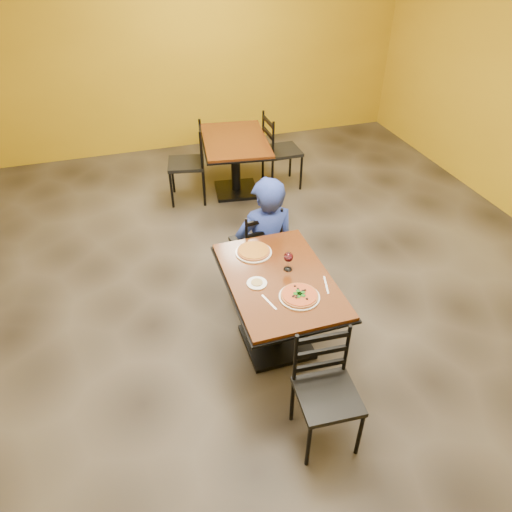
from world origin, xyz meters
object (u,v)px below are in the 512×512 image
object	(u,v)px
table_second	(235,153)
chair_main_near	(328,397)
chair_main_far	(255,244)
table_main	(278,296)
side_plate	(257,283)
diner	(266,234)
plate_far	(254,252)
pizza_far	(254,251)
chair_second_right	(282,151)
plate_main	(299,297)
pizza_main	(299,295)
wine_glass	(288,260)
chair_second_left	(186,164)

from	to	relation	value
table_second	chair_main_near	xyz separation A→B (m)	(-0.39, -3.73, -0.11)
table_second	chair_main_far	bearing A→B (deg)	-99.56
table_main	side_plate	bearing A→B (deg)	-174.13
chair_main_far	diner	bearing A→B (deg)	119.71
plate_far	pizza_far	distance (m)	0.02
chair_main_near	chair_second_right	bearing A→B (deg)	78.55
chair_main_near	plate_far	bearing A→B (deg)	98.76
diner	plate_main	distance (m)	1.10
diner	chair_main_far	bearing A→B (deg)	-50.92
pizza_far	chair_main_near	bearing A→B (deg)	-85.23
pizza_main	pizza_far	world-z (taller)	same
chair_second_right	pizza_far	world-z (taller)	chair_second_right
wine_glass	plate_main	bearing A→B (deg)	-96.21
side_plate	wine_glass	world-z (taller)	wine_glass
chair_second_left	plate_far	xyz separation A→B (m)	(0.15, -2.40, 0.26)
chair_second_right	pizza_main	distance (m)	3.21
chair_main_near	chair_second_left	xyz separation A→B (m)	(-0.26, 3.73, 0.05)
chair_main_near	chair_main_far	world-z (taller)	chair_main_near
plate_main	plate_far	bearing A→B (deg)	103.94
pizza_main	chair_second_left	bearing A→B (deg)	95.81
diner	plate_far	xyz separation A→B (m)	(-0.26, -0.44, 0.15)
plate_main	pizza_far	world-z (taller)	pizza_far
table_main	chair_main_far	size ratio (longest dim) A/B	1.38
pizza_main	plate_far	xyz separation A→B (m)	(-0.16, 0.65, -0.02)
table_second	pizza_far	bearing A→B (deg)	-101.69
table_main	chair_second_left	world-z (taller)	chair_second_left
side_plate	chair_second_right	bearing A→B (deg)	66.10
chair_second_right	plate_main	distance (m)	3.21
diner	chair_second_right	bearing A→B (deg)	-114.43
pizza_main	wine_glass	world-z (taller)	wine_glass
chair_main_far	chair_second_right	distance (m)	2.09
table_second	chair_second_left	size ratio (longest dim) A/B	1.33
plate_far	chair_second_left	bearing A→B (deg)	93.57
plate_far	wine_glass	xyz separation A→B (m)	(0.20, -0.30, 0.08)
chair_main_far	plate_main	xyz separation A→B (m)	(-0.02, -1.18, 0.31)
wine_glass	table_second	bearing A→B (deg)	83.69
table_second	pizza_main	world-z (taller)	pizza_main
plate_far	pizza_far	bearing A→B (deg)	153.43
table_second	chair_main_far	distance (m)	1.89
chair_main_far	table_main	bearing A→B (deg)	74.91
table_second	side_plate	distance (m)	2.86
table_second	wine_glass	distance (m)	2.73
chair_second_left	diner	world-z (taller)	diner
table_main	diner	xyz separation A→B (m)	(0.17, 0.82, 0.04)
chair_second_left	pizza_main	world-z (taller)	chair_second_left
chair_main_far	pizza_far	size ratio (longest dim) A/B	3.18
chair_main_far	pizza_far	bearing A→B (deg)	61.72
wine_glass	side_plate	bearing A→B (deg)	-161.63
diner	side_plate	world-z (taller)	diner
chair_second_right	plate_far	size ratio (longest dim) A/B	3.21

